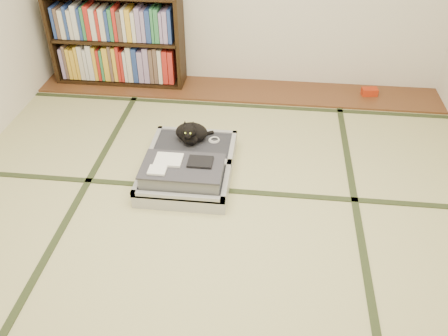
# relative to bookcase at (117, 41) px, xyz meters

# --- Properties ---
(floor) EXTENTS (4.50, 4.50, 0.00)m
(floor) POSITION_rel_bookcase_xyz_m (1.22, -2.07, -0.45)
(floor) COLOR #C7C084
(floor) RESTS_ON ground
(wood_strip) EXTENTS (4.00, 0.50, 0.02)m
(wood_strip) POSITION_rel_bookcase_xyz_m (1.22, -0.07, -0.44)
(wood_strip) COLOR brown
(wood_strip) RESTS_ON ground
(red_item) EXTENTS (0.16, 0.11, 0.07)m
(red_item) POSITION_rel_bookcase_xyz_m (2.52, -0.04, -0.40)
(red_item) COLOR #AE280D
(red_item) RESTS_ON wood_strip
(room_shell) EXTENTS (4.50, 4.50, 4.50)m
(room_shell) POSITION_rel_bookcase_xyz_m (1.22, -2.07, 1.01)
(room_shell) COLOR white
(room_shell) RESTS_ON ground
(tatami_borders) EXTENTS (4.00, 4.50, 0.01)m
(tatami_borders) POSITION_rel_bookcase_xyz_m (1.22, -1.58, -0.45)
(tatami_borders) COLOR #2D381E
(tatami_borders) RESTS_ON ground
(bookcase) EXTENTS (1.31, 0.30, 0.92)m
(bookcase) POSITION_rel_bookcase_xyz_m (0.00, 0.00, 0.00)
(bookcase) COLOR black
(bookcase) RESTS_ON wood_strip
(suitcase) EXTENTS (0.67, 0.89, 0.26)m
(suitcase) POSITION_rel_bookcase_xyz_m (0.96, -1.53, -0.36)
(suitcase) COLOR #A7A7AC
(suitcase) RESTS_ON floor
(cat) EXTENTS (0.30, 0.30, 0.24)m
(cat) POSITION_rel_bookcase_xyz_m (0.95, -1.24, -0.23)
(cat) COLOR black
(cat) RESTS_ON suitcase
(cable_coil) EXTENTS (0.09, 0.09, 0.02)m
(cable_coil) POSITION_rel_bookcase_xyz_m (1.13, -1.20, -0.31)
(cable_coil) COLOR white
(cable_coil) RESTS_ON suitcase
(hanger) EXTENTS (0.42, 0.26, 0.01)m
(hanger) POSITION_rel_bookcase_xyz_m (0.96, -1.64, -0.44)
(hanger) COLOR black
(hanger) RESTS_ON floor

